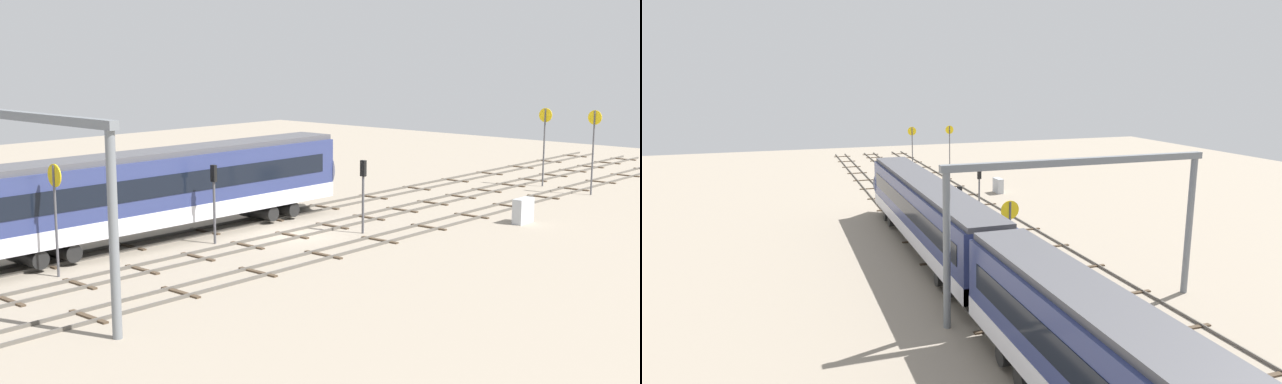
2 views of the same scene
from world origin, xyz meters
The scene contains 11 objects.
ground_plane centered at (0.00, 0.00, 0.00)m, with size 108.28×108.28×0.00m, color gray.
track_near_foreground centered at (0.00, -4.40, 0.07)m, with size 92.28×2.40×0.16m.
track_second_near centered at (0.00, 0.00, 0.06)m, with size 92.28×2.40×0.16m.
track_with_train centered at (0.00, 4.40, 0.07)m, with size 92.28×2.40×0.16m.
overhead_gantry centered at (-16.85, -0.37, 5.82)m, with size 0.40×14.53×7.95m.
speed_sign_near_foreground centered at (24.01, -6.39, 3.93)m, with size 0.14×1.02×6.00m.
speed_sign_mid_trackside centered at (25.21, -1.99, 3.88)m, with size 0.14×1.04×5.87m.
speed_sign_far_trackside centered at (-13.51, 1.92, 3.51)m, with size 0.14×1.06×5.24m.
signal_light_trackside_approach centered at (3.18, -2.51, 2.75)m, with size 0.31×0.32×4.16m.
signal_light_trackside_departure centered at (-4.16, 1.72, 2.81)m, with size 0.31×0.32×4.26m.
relay_cabinet centered at (11.76, -7.82, 0.76)m, with size 1.57×0.62×1.51m.
Camera 1 is at (-34.94, -33.45, 10.59)m, focal length 49.78 mm.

